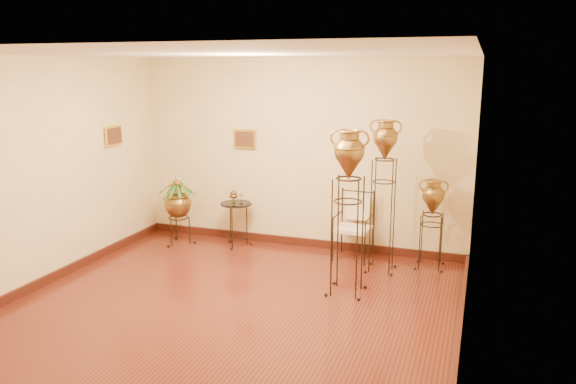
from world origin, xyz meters
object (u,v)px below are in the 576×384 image
(planter_urn, at_px, (178,201))
(armchair, at_px, (353,226))
(amphora_tall, at_px, (383,195))
(amphora_mid, at_px, (348,212))
(side_table, at_px, (236,223))

(planter_urn, bearing_deg, armchair, 3.76)
(amphora_tall, height_order, amphora_mid, amphora_tall)
(amphora_mid, bearing_deg, armchair, 99.27)
(planter_urn, relative_size, armchair, 1.24)
(amphora_tall, relative_size, side_table, 2.40)
(amphora_mid, distance_m, planter_urn, 3.10)
(amphora_tall, bearing_deg, planter_urn, 177.08)
(amphora_tall, xyz_separation_m, side_table, (-2.26, 0.34, -0.69))
(amphora_tall, relative_size, amphora_mid, 1.02)
(planter_urn, bearing_deg, amphora_tall, -2.92)
(armchair, bearing_deg, side_table, -176.42)
(amphora_tall, height_order, armchair, amphora_tall)
(amphora_tall, xyz_separation_m, armchair, (-0.46, 0.34, -0.56))
(amphora_tall, distance_m, armchair, 0.80)
(amphora_mid, bearing_deg, amphora_tall, 73.75)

